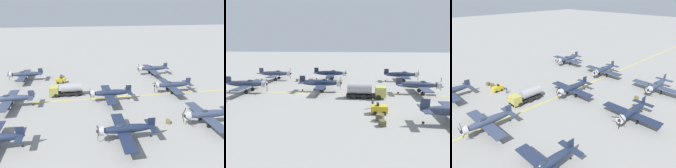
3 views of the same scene
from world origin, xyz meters
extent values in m
plane|color=gray|center=(0.00, 0.00, 0.00)|extent=(400.00, 400.00, 0.00)
cube|color=yellow|center=(0.00, 0.00, 0.00)|extent=(0.30, 160.00, 0.01)
cube|color=#212C45|center=(-17.33, 19.60, 2.20)|extent=(4.40, 1.10, 0.12)
cube|color=#212C45|center=(-17.33, 19.60, 2.85)|extent=(0.14, 1.30, 1.60)
cylinder|color=black|center=(-17.33, 19.54, 0.18)|extent=(0.12, 0.36, 0.36)
ellipsoid|color=#343E58|center=(-1.55, 24.66, 2.05)|extent=(1.50, 9.50, 1.42)
ellipsoid|color=#232D3D|center=(-1.55, 25.80, 2.61)|extent=(0.80, 1.70, 0.76)
cube|color=#343E58|center=(-1.55, 25.42, 1.71)|extent=(12.00, 2.10, 0.16)
cube|color=#343E58|center=(-1.55, 20.57, 2.20)|extent=(4.40, 1.10, 0.12)
cube|color=#343E58|center=(-1.55, 20.57, 2.85)|extent=(0.14, 1.30, 1.60)
cylinder|color=black|center=(-3.05, 25.42, 1.08)|extent=(0.14, 0.14, 1.26)
cylinder|color=black|center=(-3.05, 25.42, 0.45)|extent=(0.22, 0.90, 0.90)
cylinder|color=black|center=(-0.05, 25.42, 1.08)|extent=(0.14, 0.14, 1.26)
cylinder|color=black|center=(-0.05, 25.42, 0.45)|extent=(0.22, 0.90, 0.90)
cylinder|color=black|center=(-1.55, 20.51, 0.18)|extent=(0.12, 0.36, 0.36)
ellipsoid|color=#353F58|center=(-15.57, -13.77, 2.05)|extent=(1.50, 9.50, 1.42)
cylinder|color=#B7B7BC|center=(-15.57, -9.32, 2.05)|extent=(1.58, 0.90, 1.58)
ellipsoid|color=#232D3D|center=(-15.57, -12.63, 2.61)|extent=(0.80, 1.70, 0.76)
cube|color=#353F58|center=(-15.57, -13.01, 1.71)|extent=(12.00, 2.10, 0.16)
sphere|color=black|center=(-15.57, -8.82, 2.05)|extent=(0.56, 0.56, 0.56)
cube|color=black|center=(-16.44, -8.82, 1.93)|extent=(1.75, 0.06, 0.37)
cube|color=black|center=(-15.04, -8.82, 1.36)|extent=(1.18, 0.06, 1.47)
cube|color=black|center=(-15.24, -8.82, 2.86)|extent=(0.80, 0.06, 1.67)
cylinder|color=black|center=(-17.07, -13.01, 1.08)|extent=(0.14, 0.14, 1.26)
cylinder|color=black|center=(-17.07, -13.01, 0.45)|extent=(0.22, 0.90, 0.90)
cylinder|color=black|center=(-14.07, -13.01, 1.08)|extent=(0.14, 0.14, 1.26)
cylinder|color=black|center=(-14.07, -13.01, 0.45)|extent=(0.22, 0.90, 0.90)
ellipsoid|color=#2D3851|center=(0.88, -14.03, 2.05)|extent=(1.50, 9.50, 1.42)
cylinder|color=#B7B7BC|center=(0.88, -9.58, 2.05)|extent=(1.58, 0.90, 1.58)
ellipsoid|color=#232D3D|center=(0.88, -12.89, 2.61)|extent=(0.80, 1.70, 0.76)
cube|color=#2D3851|center=(0.88, -13.27, 1.71)|extent=(12.00, 2.10, 0.16)
cube|color=#2D3851|center=(0.88, -18.12, 2.20)|extent=(4.40, 1.10, 0.12)
cube|color=#2D3851|center=(0.88, -18.12, 2.85)|extent=(0.14, 1.30, 1.60)
sphere|color=black|center=(0.88, -9.08, 2.05)|extent=(0.56, 0.56, 0.56)
cube|color=black|center=(0.19, -9.08, 2.59)|extent=(1.47, 0.06, 1.18)
cube|color=black|center=(0.77, -9.08, 1.18)|extent=(0.37, 0.06, 1.75)
cube|color=black|center=(1.69, -9.08, 2.38)|extent=(1.67, 0.06, 0.79)
cylinder|color=black|center=(-0.62, -13.27, 1.08)|extent=(0.14, 0.14, 1.26)
cylinder|color=black|center=(-0.62, -13.27, 0.45)|extent=(0.22, 0.90, 0.90)
cylinder|color=black|center=(2.38, -13.27, 1.08)|extent=(0.14, 0.14, 1.26)
cylinder|color=black|center=(2.38, -13.27, 0.45)|extent=(0.22, 0.90, 0.90)
cylinder|color=black|center=(0.88, -18.18, 0.18)|extent=(0.12, 0.36, 0.36)
ellipsoid|color=#2E3852|center=(17.01, 25.08, 2.05)|extent=(1.50, 9.50, 1.42)
cylinder|color=#B7B7BC|center=(17.01, 29.53, 2.05)|extent=(1.58, 0.90, 1.58)
ellipsoid|color=#232D3D|center=(17.01, 26.22, 2.61)|extent=(0.80, 1.70, 0.76)
cube|color=#2E3852|center=(17.01, 25.84, 1.71)|extent=(12.00, 2.10, 0.16)
cube|color=#2E3852|center=(17.01, 20.99, 2.20)|extent=(4.40, 1.10, 0.12)
cube|color=#2E3852|center=(17.01, 20.99, 2.85)|extent=(0.14, 1.30, 1.60)
sphere|color=black|center=(17.01, 30.03, 2.05)|extent=(0.56, 0.56, 0.56)
cube|color=black|center=(16.91, 30.03, 1.18)|extent=(0.34, 0.06, 1.75)
cube|color=black|center=(17.82, 30.03, 2.40)|extent=(1.66, 0.06, 0.82)
cube|color=black|center=(16.31, 30.03, 2.57)|extent=(1.49, 0.06, 1.16)
cylinder|color=black|center=(15.51, 25.84, 1.08)|extent=(0.14, 0.14, 1.26)
cylinder|color=black|center=(15.51, 25.84, 0.45)|extent=(0.22, 0.90, 0.90)
cylinder|color=black|center=(18.51, 25.84, 1.08)|extent=(0.14, 0.14, 1.26)
cylinder|color=black|center=(18.51, 25.84, 0.45)|extent=(0.22, 0.90, 0.90)
cylinder|color=black|center=(17.01, 20.93, 0.18)|extent=(0.12, 0.36, 0.36)
ellipsoid|color=#313B55|center=(16.73, -14.43, 2.05)|extent=(1.50, 9.50, 1.42)
cylinder|color=#B7B7BC|center=(16.73, -9.98, 2.05)|extent=(1.58, 0.90, 1.58)
ellipsoid|color=#232D3D|center=(16.73, -13.29, 2.61)|extent=(0.80, 1.70, 0.76)
cube|color=#313B55|center=(16.73, -13.67, 1.71)|extent=(12.00, 2.10, 0.16)
cube|color=#313B55|center=(16.73, -18.52, 2.20)|extent=(4.40, 1.10, 0.12)
cube|color=#313B55|center=(16.73, -18.52, 2.85)|extent=(0.14, 1.30, 1.60)
sphere|color=black|center=(16.73, -9.48, 2.05)|extent=(0.56, 0.56, 0.56)
cube|color=black|center=(17.48, -9.48, 1.60)|extent=(1.58, 0.06, 1.01)
cube|color=black|center=(16.74, -9.48, 2.92)|extent=(0.16, 0.06, 1.75)
cube|color=black|center=(15.97, -9.48, 1.62)|extent=(1.60, 0.06, 0.98)
cylinder|color=black|center=(15.23, -13.67, 1.08)|extent=(0.14, 0.14, 1.26)
cylinder|color=black|center=(15.23, -13.67, 0.45)|extent=(0.22, 0.90, 0.90)
cylinder|color=black|center=(18.23, -13.67, 1.08)|extent=(0.14, 0.14, 1.26)
cylinder|color=black|center=(18.23, -13.67, 0.45)|extent=(0.22, 0.90, 0.90)
cylinder|color=black|center=(16.73, -18.58, 0.18)|extent=(0.12, 0.36, 0.36)
ellipsoid|color=#202B44|center=(-1.91, 2.59, 2.05)|extent=(1.50, 9.50, 1.42)
cylinder|color=#B7B7BC|center=(-1.91, 7.04, 2.05)|extent=(1.58, 0.90, 1.58)
ellipsoid|color=#232D3D|center=(-1.91, 3.73, 2.61)|extent=(0.80, 1.70, 0.76)
cube|color=#202B44|center=(-1.91, 3.35, 1.71)|extent=(12.00, 2.10, 0.16)
cube|color=#202B44|center=(-1.91, -1.50, 2.20)|extent=(4.40, 1.10, 0.12)
cube|color=#202B44|center=(-1.91, -1.50, 2.85)|extent=(0.14, 1.30, 1.60)
sphere|color=black|center=(-1.91, 7.54, 2.05)|extent=(0.56, 0.56, 0.56)
cube|color=black|center=(-2.78, 7.54, 2.06)|extent=(1.75, 0.06, 0.17)
cube|color=black|center=(-1.48, 7.54, 1.29)|extent=(0.97, 0.06, 1.60)
cube|color=black|center=(-1.46, 7.54, 2.80)|extent=(1.02, 0.06, 1.57)
cylinder|color=black|center=(-3.41, 3.35, 1.08)|extent=(0.14, 0.14, 1.26)
cylinder|color=black|center=(-3.41, 3.35, 0.45)|extent=(0.22, 0.90, 0.90)
cylinder|color=black|center=(-0.41, 3.35, 1.08)|extent=(0.14, 0.14, 1.26)
cylinder|color=black|center=(-0.41, 3.35, 0.45)|extent=(0.22, 0.90, 0.90)
cylinder|color=black|center=(-1.91, -1.56, 0.18)|extent=(0.12, 0.36, 0.36)
ellipsoid|color=#1C263F|center=(-18.07, 2.65, 2.05)|extent=(1.50, 9.50, 1.42)
cylinder|color=#B7B7BC|center=(-18.07, 7.10, 2.05)|extent=(1.58, 0.90, 1.58)
ellipsoid|color=#232D3D|center=(-18.07, 3.79, 2.61)|extent=(0.80, 1.70, 0.76)
cube|color=#1C263F|center=(-18.07, 3.41, 1.71)|extent=(12.00, 2.10, 0.16)
cube|color=#1C263F|center=(-18.07, -1.44, 2.20)|extent=(4.40, 1.10, 0.12)
cube|color=#1C263F|center=(-18.07, -1.44, 2.85)|extent=(0.14, 1.30, 1.60)
sphere|color=black|center=(-18.07, 7.60, 2.05)|extent=(0.56, 0.56, 0.56)
cube|color=black|center=(-17.25, 7.60, 2.37)|extent=(1.68, 0.06, 0.77)
cube|color=black|center=(-18.75, 7.60, 2.60)|extent=(1.45, 0.06, 1.20)
cube|color=black|center=(-18.20, 7.60, 1.19)|extent=(0.40, 0.06, 1.75)
cylinder|color=black|center=(-19.57, 3.41, 1.08)|extent=(0.14, 0.14, 1.26)
cylinder|color=black|center=(-19.57, 3.41, 0.45)|extent=(0.22, 0.90, 0.90)
cylinder|color=black|center=(-16.57, 3.41, 1.08)|extent=(0.14, 0.14, 1.26)
cylinder|color=black|center=(-16.57, 3.41, 0.45)|extent=(0.22, 0.90, 0.90)
cylinder|color=black|center=(-18.07, -1.50, 0.18)|extent=(0.12, 0.36, 0.36)
cube|color=black|center=(3.28, 13.16, 0.62)|extent=(2.25, 8.00, 0.40)
cube|color=#B2AD4C|center=(3.28, 16.12, 1.42)|extent=(2.50, 2.08, 2.00)
cylinder|color=#9E9EA3|center=(3.28, 11.84, 1.93)|extent=(2.10, 4.96, 2.10)
cylinder|color=black|center=(2.09, 15.64, 0.50)|extent=(0.30, 1.00, 1.00)
cylinder|color=black|center=(4.46, 15.64, 0.50)|extent=(0.30, 1.00, 1.00)
cylinder|color=black|center=(2.09, 12.76, 0.50)|extent=(0.30, 1.00, 1.00)
cylinder|color=black|center=(4.46, 12.76, 0.50)|extent=(0.30, 1.00, 1.00)
cylinder|color=black|center=(2.09, 10.68, 0.50)|extent=(0.30, 1.00, 1.00)
cylinder|color=black|center=(4.46, 10.68, 0.50)|extent=(0.30, 1.00, 1.00)
cube|color=gold|center=(13.15, 15.09, 0.80)|extent=(1.40, 2.60, 1.10)
cube|color=black|center=(13.15, 14.83, 1.57)|extent=(0.70, 0.36, 0.44)
cylinder|color=black|center=(12.47, 15.80, 0.30)|extent=(0.20, 0.60, 0.60)
cylinder|color=black|center=(13.84, 15.80, 0.30)|extent=(0.20, 0.60, 0.60)
cylinder|color=black|center=(12.47, 14.37, 0.30)|extent=(0.20, 0.60, 0.60)
cylinder|color=black|center=(13.84, 14.37, 0.30)|extent=(0.20, 0.60, 0.60)
cylinder|color=#334256|center=(10.28, 14.17, 0.42)|extent=(0.26, 0.26, 0.83)
cylinder|color=#334256|center=(10.28, 14.17, 1.18)|extent=(0.38, 0.38, 0.69)
sphere|color=tan|center=(10.28, 14.17, 1.64)|extent=(0.23, 0.23, 0.23)
cube|color=brown|center=(16.24, 14.94, 0.49)|extent=(1.45, 1.33, 0.98)
cube|color=brown|center=(18.39, 15.09, 0.41)|extent=(1.13, 1.01, 0.81)
cube|color=brown|center=(-14.21, -6.25, 0.37)|extent=(1.11, 1.03, 0.74)
camera|label=1|loc=(-48.61, 10.53, 21.11)|focal=35.00mm
camera|label=2|loc=(47.35, 11.88, 11.43)|focal=35.00mm
camera|label=3|loc=(-35.37, 38.58, 23.70)|focal=35.00mm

